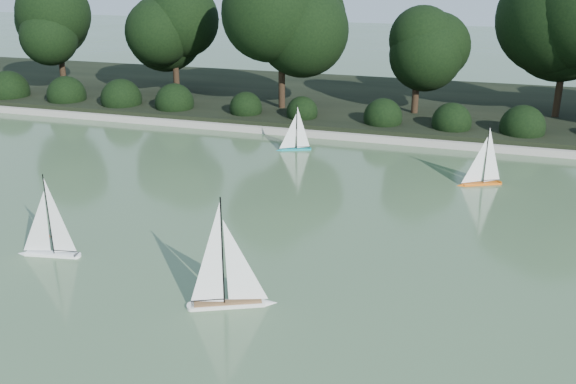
{
  "coord_description": "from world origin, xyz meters",
  "views": [
    {
      "loc": [
        2.83,
        -7.7,
        4.78
      ],
      "look_at": [
        -0.34,
        2.76,
        0.7
      ],
      "focal_mm": 40.0,
      "sensor_mm": 36.0,
      "label": 1
    }
  ],
  "objects": [
    {
      "name": "ground",
      "position": [
        0.0,
        0.0,
        0.0
      ],
      "size": [
        80.0,
        80.0,
        0.0
      ],
      "primitive_type": "plane",
      "color": "#314529",
      "rests_on": "ground"
    },
    {
      "name": "pond_coping",
      "position": [
        0.0,
        9.0,
        0.09
      ],
      "size": [
        40.0,
        0.35,
        0.18
      ],
      "primitive_type": "cube",
      "color": "gray",
      "rests_on": "ground"
    },
    {
      "name": "far_bank",
      "position": [
        0.0,
        13.0,
        0.15
      ],
      "size": [
        40.0,
        8.0,
        0.3
      ],
      "primitive_type": "cube",
      "color": "black",
      "rests_on": "ground"
    },
    {
      "name": "tree_line",
      "position": [
        1.23,
        11.44,
        2.64
      ],
      "size": [
        26.31,
        3.93,
        4.39
      ],
      "color": "black",
      "rests_on": "ground"
    },
    {
      "name": "shrub_hedge",
      "position": [
        0.0,
        9.9,
        0.45
      ],
      "size": [
        29.1,
        1.1,
        1.1
      ],
      "color": "black",
      "rests_on": "ground"
    },
    {
      "name": "sailboat_white_a",
      "position": [
        -3.89,
        0.46,
        0.24
      ],
      "size": [
        1.14,
        0.35,
        1.55
      ],
      "color": "white",
      "rests_on": "ground"
    },
    {
      "name": "sailboat_white_b",
      "position": [
        -0.26,
        -0.16,
        0.28
      ],
      "size": [
        1.27,
        0.7,
        1.8
      ],
      "color": "silver",
      "rests_on": "ground"
    },
    {
      "name": "sailboat_orange",
      "position": [
        2.99,
        6.21,
        0.23
      ],
      "size": [
        1.0,
        0.59,
        1.44
      ],
      "color": "#DE5D0F",
      "rests_on": "ground"
    },
    {
      "name": "sailboat_teal",
      "position": [
        -1.67,
        7.56,
        0.2
      ],
      "size": [
        0.9,
        0.48,
        1.28
      ],
      "color": "teal",
      "rests_on": "ground"
    },
    {
      "name": "race_buoy",
      "position": [
        -4.37,
        1.07,
        0.0
      ],
      "size": [
        0.16,
        0.16,
        0.16
      ],
      "primitive_type": "sphere",
      "color": "#FF410D",
      "rests_on": "ground"
    }
  ]
}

